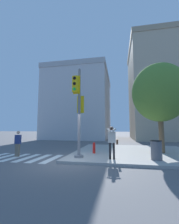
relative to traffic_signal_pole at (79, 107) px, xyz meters
name	(u,v)px	position (x,y,z in m)	size (l,w,h in m)	color
ground_plane	(69,162)	(-0.31, -0.61, -2.94)	(160.00, 160.00, 0.00)	#5B5B5E
sidewalk_corner	(134,152)	(3.19, 2.89, -2.88)	(8.00, 8.00, 0.14)	#9E9B96
crosswalk_stripes	(22,157)	(-3.45, -0.01, -2.94)	(4.28, 2.50, 0.01)	silver
traffic_signal_pole	(79,107)	(0.00, 0.00, 0.00)	(0.52, 1.28, 5.05)	slate
person_photographer	(112,139)	(1.85, -0.06, -1.81)	(0.58, 0.54, 1.67)	black
pedestrian_distant	(18,143)	(-3.93, 0.22, -2.12)	(0.34, 0.20, 1.56)	#6B6051
street_tree	(159,93)	(4.95, 2.51, 1.18)	(3.60, 3.60, 5.98)	brown
fire_hydrant	(94,148)	(0.62, 1.50, -2.47)	(0.18, 0.24, 0.69)	red
trash_bin	(156,150)	(4.05, 0.09, -2.32)	(0.56, 0.56, 0.97)	#5B5B60
building_left	(81,106)	(-4.78, 19.39, 3.08)	(10.42, 13.98, 12.02)	#BCBCC1
building_right	(163,90)	(9.54, 18.07, 5.10)	(10.58, 11.44, 16.06)	tan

